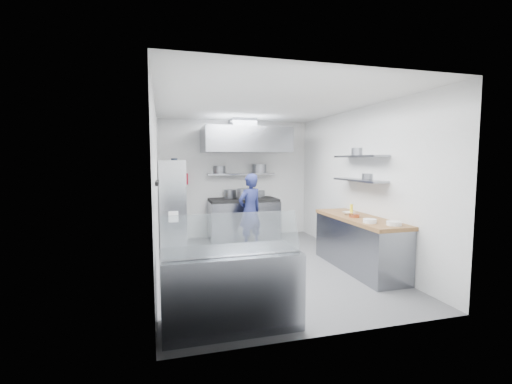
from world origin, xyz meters
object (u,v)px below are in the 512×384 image
object	(u,v)px
chef	(250,211)
wire_rack	(173,207)
display_case	(231,289)
gas_range	(243,220)

from	to	relation	value
chef	wire_rack	xyz separation A→B (m)	(-1.58, 0.04, 0.14)
display_case	chef	bearing A→B (deg)	72.19
gas_range	wire_rack	xyz separation A→B (m)	(-1.63, -0.79, 0.48)
chef	display_case	size ratio (longest dim) A/B	1.05
gas_range	chef	bearing A→B (deg)	-93.38
display_case	gas_range	bearing A→B (deg)	74.98
gas_range	chef	distance (m)	0.90
chef	wire_rack	size ratio (longest dim) A/B	0.85
gas_range	display_case	size ratio (longest dim) A/B	1.07
gas_range	wire_rack	size ratio (longest dim) A/B	0.86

